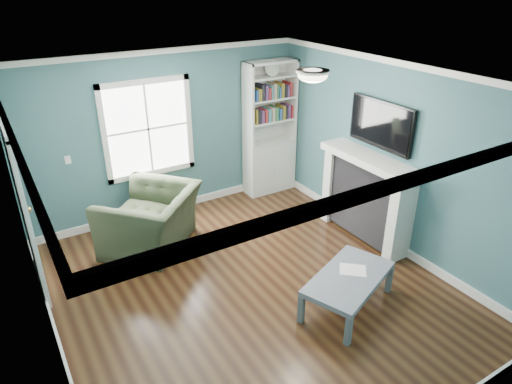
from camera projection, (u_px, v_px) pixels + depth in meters
floor at (250, 288)px, 5.74m from camera, size 5.00×5.00×0.00m
room_walls at (249, 173)px, 5.05m from camera, size 5.00×5.00×5.00m
trim at (249, 201)px, 5.20m from camera, size 4.50×5.00×2.60m
window at (148, 129)px, 6.87m from camera, size 1.40×0.06×1.50m
bookshelf at (269, 141)px, 7.93m from camera, size 0.90×0.35×2.31m
fireplace at (366, 198)px, 6.59m from camera, size 0.44×1.58×1.30m
tv at (381, 124)px, 6.17m from camera, size 0.06×1.10×0.65m
door at (24, 212)px, 5.31m from camera, size 0.12×0.98×2.17m
ceiling_fixture at (313, 75)px, 5.12m from camera, size 0.38×0.38×0.15m
light_switch at (68, 160)px, 6.42m from camera, size 0.08×0.01×0.12m
recliner at (150, 211)px, 6.40m from camera, size 1.51×1.50×1.13m
coffee_table at (349, 280)px, 5.28m from camera, size 1.34×1.04×0.43m
paper_sheet at (353, 270)px, 5.36m from camera, size 0.39×0.38×0.00m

